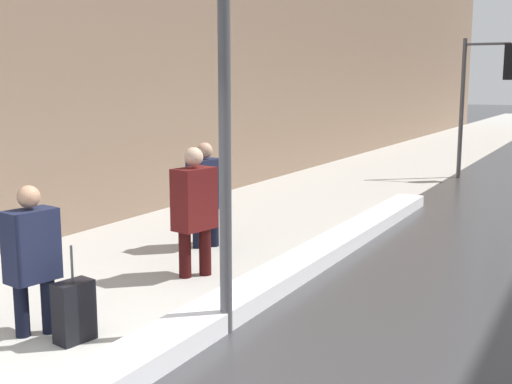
# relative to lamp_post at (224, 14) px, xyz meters

# --- Properties ---
(sidewalk_slab) EXTENTS (4.00, 80.00, 0.01)m
(sidewalk_slab) POSITION_rel_lamp_post_xyz_m (-2.37, 13.03, -3.06)
(sidewalk_slab) COLOR #B2AFA8
(sidewalk_slab) RESTS_ON ground
(snow_bank_curb) EXTENTS (0.52, 10.14, 0.21)m
(snow_bank_curb) POSITION_rel_lamp_post_xyz_m (-0.21, 2.58, -2.96)
(snow_bank_curb) COLOR white
(snow_bank_curb) RESTS_ON ground
(lamp_post) EXTENTS (0.28, 0.28, 5.16)m
(lamp_post) POSITION_rel_lamp_post_xyz_m (0.00, 0.00, 0.00)
(lamp_post) COLOR #515156
(lamp_post) RESTS_ON ground
(traffic_light_near) EXTENTS (1.31, 0.40, 3.60)m
(traffic_light_near) POSITION_rel_lamp_post_xyz_m (0.53, 12.22, -0.47)
(traffic_light_near) COLOR #515156
(traffic_light_near) RESTS_ON ground
(pedestrian_in_glasses) EXTENTS (0.37, 0.53, 1.49)m
(pedestrian_in_glasses) POSITION_rel_lamp_post_xyz_m (-1.59, -0.97, -2.24)
(pedestrian_in_glasses) COLOR black
(pedestrian_in_glasses) RESTS_ON ground
(pedestrian_nearside) EXTENTS (0.41, 0.59, 1.66)m
(pedestrian_nearside) POSITION_rel_lamp_post_xyz_m (-1.31, 1.40, -2.14)
(pedestrian_nearside) COLOR #340C0C
(pedestrian_nearside) RESTS_ON ground
(pedestrian_with_shoulder_bag) EXTENTS (0.39, 0.75, 1.59)m
(pedestrian_with_shoulder_bag) POSITION_rel_lamp_post_xyz_m (-2.00, 2.73, -2.19)
(pedestrian_with_shoulder_bag) COLOR black
(pedestrian_with_shoulder_bag) RESTS_ON ground
(rolling_suitcase) EXTENTS (0.28, 0.39, 0.95)m
(rolling_suitcase) POSITION_rel_lamp_post_xyz_m (-1.13, -0.91, -2.77)
(rolling_suitcase) COLOR black
(rolling_suitcase) RESTS_ON ground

